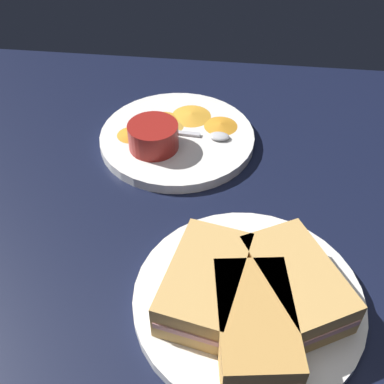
{
  "coord_description": "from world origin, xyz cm",
  "views": [
    {
      "loc": [
        -32.61,
        -2.84,
        46.19
      ],
      "look_at": [
        12.81,
        2.6,
        3.0
      ],
      "focal_mm": 43.98,
      "sensor_mm": 36.0,
      "label": 1
    }
  ],
  "objects_px": {
    "plate_sandwich_main": "(248,300)",
    "spoon_by_gravy_ramekin": "(209,135)",
    "sandwich_half_far": "(255,323)",
    "sandwich_half_extra": "(296,283)",
    "sandwich_half_near": "(205,283)",
    "ramekin_dark_sauce": "(304,293)",
    "spoon_by_dark_ramekin": "(253,305)",
    "plate_chips_companion": "(177,138)",
    "ramekin_light_gravy": "(153,135)"
  },
  "relations": [
    {
      "from": "sandwich_half_extra",
      "to": "plate_chips_companion",
      "type": "xyz_separation_m",
      "value": [
        0.29,
        0.17,
        -0.03
      ]
    },
    {
      "from": "sandwich_half_near",
      "to": "ramekin_dark_sauce",
      "type": "bearing_deg",
      "value": -88.29
    },
    {
      "from": "plate_sandwich_main",
      "to": "sandwich_half_extra",
      "type": "xyz_separation_m",
      "value": [
        0.01,
        -0.05,
        0.03
      ]
    },
    {
      "from": "spoon_by_gravy_ramekin",
      "to": "sandwich_half_extra",
      "type": "bearing_deg",
      "value": -156.93
    },
    {
      "from": "plate_sandwich_main",
      "to": "plate_chips_companion",
      "type": "height_order",
      "value": "same"
    },
    {
      "from": "sandwich_half_extra",
      "to": "ramekin_light_gravy",
      "type": "relative_size",
      "value": 1.96
    },
    {
      "from": "spoon_by_dark_ramekin",
      "to": "sandwich_half_far",
      "type": "bearing_deg",
      "value": -178.87
    },
    {
      "from": "spoon_by_dark_ramekin",
      "to": "ramekin_dark_sauce",
      "type": "bearing_deg",
      "value": -78.37
    },
    {
      "from": "sandwich_half_far",
      "to": "spoon_by_dark_ramekin",
      "type": "xyz_separation_m",
      "value": [
        0.04,
        0.0,
        -0.02
      ]
    },
    {
      "from": "plate_sandwich_main",
      "to": "sandwich_half_far",
      "type": "bearing_deg",
      "value": -173.41
    },
    {
      "from": "plate_sandwich_main",
      "to": "spoon_by_gravy_ramekin",
      "type": "height_order",
      "value": "spoon_by_gravy_ramekin"
    },
    {
      "from": "sandwich_half_extra",
      "to": "spoon_by_gravy_ramekin",
      "type": "height_order",
      "value": "sandwich_half_extra"
    },
    {
      "from": "plate_sandwich_main",
      "to": "ramekin_light_gravy",
      "type": "xyz_separation_m",
      "value": [
        0.25,
        0.15,
        0.03
      ]
    },
    {
      "from": "sandwich_half_far",
      "to": "plate_chips_companion",
      "type": "relative_size",
      "value": 0.58
    },
    {
      "from": "spoon_by_dark_ramekin",
      "to": "sandwich_half_near",
      "type": "bearing_deg",
      "value": 81.79
    },
    {
      "from": "ramekin_dark_sauce",
      "to": "spoon_by_dark_ramekin",
      "type": "relative_size",
      "value": 0.68
    },
    {
      "from": "plate_sandwich_main",
      "to": "sandwich_half_far",
      "type": "relative_size",
      "value": 1.84
    },
    {
      "from": "sandwich_half_extra",
      "to": "plate_chips_companion",
      "type": "bearing_deg",
      "value": 30.99
    },
    {
      "from": "plate_sandwich_main",
      "to": "sandwich_half_extra",
      "type": "distance_m",
      "value": 0.06
    },
    {
      "from": "sandwich_half_near",
      "to": "spoon_by_gravy_ramekin",
      "type": "xyz_separation_m",
      "value": [
        0.29,
        0.02,
        -0.02
      ]
    },
    {
      "from": "sandwich_half_near",
      "to": "plate_chips_companion",
      "type": "xyz_separation_m",
      "value": [
        0.3,
        0.07,
        -0.03
      ]
    },
    {
      "from": "sandwich_half_far",
      "to": "spoon_by_gravy_ramekin",
      "type": "bearing_deg",
      "value": 12.87
    },
    {
      "from": "spoon_by_dark_ramekin",
      "to": "plate_chips_companion",
      "type": "relative_size",
      "value": 0.4
    },
    {
      "from": "ramekin_light_gravy",
      "to": "sandwich_half_near",
      "type": "bearing_deg",
      "value": -158.16
    },
    {
      "from": "sandwich_half_near",
      "to": "ramekin_dark_sauce",
      "type": "relative_size",
      "value": 2.11
    },
    {
      "from": "ramekin_dark_sauce",
      "to": "spoon_by_dark_ramekin",
      "type": "xyz_separation_m",
      "value": [
        -0.01,
        0.05,
        -0.01
      ]
    },
    {
      "from": "spoon_by_dark_ramekin",
      "to": "ramekin_light_gravy",
      "type": "distance_m",
      "value": 0.31
    },
    {
      "from": "ramekin_dark_sauce",
      "to": "plate_chips_companion",
      "type": "bearing_deg",
      "value": 31.63
    },
    {
      "from": "plate_chips_companion",
      "to": "ramekin_light_gravy",
      "type": "relative_size",
      "value": 3.21
    },
    {
      "from": "spoon_by_dark_ramekin",
      "to": "spoon_by_gravy_ramekin",
      "type": "xyz_separation_m",
      "value": [
        0.3,
        0.08,
        0.0
      ]
    },
    {
      "from": "ramekin_light_gravy",
      "to": "spoon_by_gravy_ramekin",
      "type": "relative_size",
      "value": 0.77
    },
    {
      "from": "ramekin_dark_sauce",
      "to": "spoon_by_gravy_ramekin",
      "type": "relative_size",
      "value": 0.69
    },
    {
      "from": "ramekin_dark_sauce",
      "to": "ramekin_light_gravy",
      "type": "distance_m",
      "value": 0.33
    },
    {
      "from": "spoon_by_dark_ramekin",
      "to": "plate_chips_companion",
      "type": "height_order",
      "value": "spoon_by_dark_ramekin"
    },
    {
      "from": "ramekin_dark_sauce",
      "to": "ramekin_light_gravy",
      "type": "bearing_deg",
      "value": 39.48
    },
    {
      "from": "spoon_by_gravy_ramekin",
      "to": "plate_sandwich_main",
      "type": "bearing_deg",
      "value": -166.09
    },
    {
      "from": "sandwich_half_extra",
      "to": "ramekin_light_gravy",
      "type": "bearing_deg",
      "value": 39.11
    },
    {
      "from": "plate_sandwich_main",
      "to": "plate_chips_companion",
      "type": "bearing_deg",
      "value": 22.82
    },
    {
      "from": "sandwich_half_far",
      "to": "sandwich_half_extra",
      "type": "relative_size",
      "value": 0.94
    },
    {
      "from": "ramekin_dark_sauce",
      "to": "plate_chips_companion",
      "type": "height_order",
      "value": "ramekin_dark_sauce"
    },
    {
      "from": "ramekin_dark_sauce",
      "to": "ramekin_light_gravy",
      "type": "xyz_separation_m",
      "value": [
        0.26,
        0.21,
        0.0
      ]
    },
    {
      "from": "spoon_by_dark_ramekin",
      "to": "spoon_by_gravy_ramekin",
      "type": "distance_m",
      "value": 0.31
    },
    {
      "from": "sandwich_half_far",
      "to": "sandwich_half_extra",
      "type": "bearing_deg",
      "value": -38.41
    },
    {
      "from": "sandwich_half_near",
      "to": "plate_chips_companion",
      "type": "bearing_deg",
      "value": 13.91
    },
    {
      "from": "sandwich_half_far",
      "to": "spoon_by_dark_ramekin",
      "type": "bearing_deg",
      "value": 1.13
    },
    {
      "from": "plate_chips_companion",
      "to": "spoon_by_gravy_ramekin",
      "type": "bearing_deg",
      "value": -93.24
    },
    {
      "from": "sandwich_half_near",
      "to": "sandwich_half_extra",
      "type": "distance_m",
      "value": 0.1
    },
    {
      "from": "plate_sandwich_main",
      "to": "spoon_by_gravy_ramekin",
      "type": "relative_size",
      "value": 2.62
    },
    {
      "from": "spoon_by_dark_ramekin",
      "to": "spoon_by_gravy_ramekin",
      "type": "height_order",
      "value": "same"
    },
    {
      "from": "sandwich_half_near",
      "to": "ramekin_dark_sauce",
      "type": "height_order",
      "value": "sandwich_half_near"
    }
  ]
}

